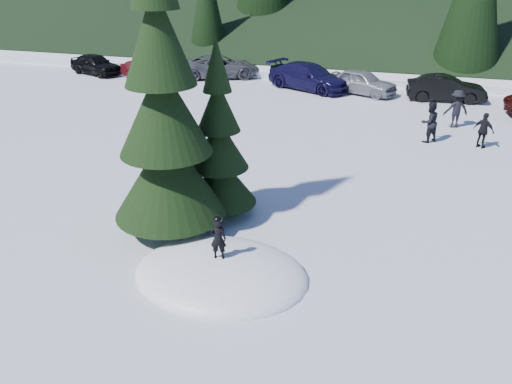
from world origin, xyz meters
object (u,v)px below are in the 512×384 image
(spruce_tall, at_px, (164,121))
(car_4, at_px, (362,82))
(adult_0, at_px, (429,122))
(car_2, at_px, (221,67))
(child_skier, at_px, (218,239))
(adult_2, at_px, (456,109))
(adult_1, at_px, (484,131))
(car_0, at_px, (96,64))
(spruce_short, at_px, (219,150))
(car_1, at_px, (148,70))
(car_5, at_px, (446,88))
(car_3, at_px, (309,77))

(spruce_tall, bearing_deg, car_4, 79.00)
(adult_0, height_order, car_4, adult_0)
(car_2, bearing_deg, car_4, -123.70)
(car_4, bearing_deg, adult_0, -133.30)
(child_skier, bearing_deg, spruce_tall, -50.03)
(child_skier, height_order, adult_2, adult_2)
(adult_1, relative_size, car_0, 0.37)
(spruce_short, bearing_deg, adult_2, 57.09)
(adult_0, xyz_separation_m, adult_2, (1.22, 2.54, 0.01))
(car_1, bearing_deg, car_0, 101.91)
(car_2, distance_m, car_4, 9.63)
(adult_2, relative_size, car_5, 0.42)
(car_3, bearing_deg, car_0, 114.29)
(car_2, height_order, car_3, car_3)
(adult_0, relative_size, car_5, 0.41)
(spruce_short, height_order, adult_2, spruce_short)
(car_0, bearing_deg, child_skier, -120.45)
(car_0, xyz_separation_m, car_2, (8.55, 1.58, 0.02))
(car_2, xyz_separation_m, car_3, (6.28, -1.55, 0.06))
(car_0, distance_m, car_1, 4.30)
(spruce_short, height_order, child_skier, spruce_short)
(car_1, relative_size, car_4, 0.95)
(adult_0, xyz_separation_m, car_1, (-17.44, 7.42, -0.23))
(child_skier, relative_size, adult_0, 0.62)
(spruce_tall, height_order, adult_1, spruce_tall)
(child_skier, height_order, car_1, child_skier)
(adult_0, relative_size, car_2, 0.34)
(adult_0, height_order, car_0, adult_0)
(car_1, xyz_separation_m, car_5, (18.42, 0.11, 0.05))
(spruce_short, xyz_separation_m, adult_1, (8.37, 8.79, -1.35))
(spruce_tall, bearing_deg, spruce_short, 54.46)
(car_1, distance_m, car_2, 4.77)
(car_0, bearing_deg, car_1, -77.02)
(adult_1, bearing_deg, adult_2, -37.54)
(spruce_short, xyz_separation_m, car_4, (2.51, 16.65, -1.40))
(adult_0, relative_size, adult_1, 1.17)
(child_skier, bearing_deg, adult_2, -123.94)
(adult_2, bearing_deg, car_3, -53.12)
(spruce_tall, relative_size, car_2, 1.67)
(adult_0, xyz_separation_m, car_0, (-21.71, 7.93, -0.19))
(car_1, bearing_deg, adult_0, -94.32)
(car_5, bearing_deg, adult_0, 167.39)
(adult_1, bearing_deg, car_3, -8.93)
(car_1, height_order, car_3, car_3)
(car_4, bearing_deg, car_5, -71.26)
(adult_2, relative_size, car_2, 0.34)
(car_3, bearing_deg, adult_2, -99.56)
(car_5, bearing_deg, adult_2, 177.54)
(adult_2, height_order, car_1, adult_2)
(child_skier, bearing_deg, car_3, -95.51)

